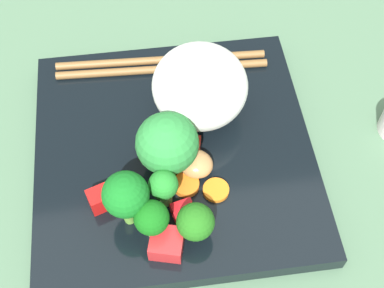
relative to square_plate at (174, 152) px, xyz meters
The scene contains 18 objects.
ground_plane 1.94cm from the square_plate, ahead, with size 110.00×110.00×2.00cm, color #4C7052.
square_plate is the anchor object (origin of this frame).
rice_mound 7.34cm from the square_plate, 142.53° to the left, with size 9.75×9.70×7.98cm, color white.
broccoli_floret_0 5.43cm from the square_plate, 20.09° to the right, with size 6.01×6.01×7.13cm.
broccoli_floret_1 10.41cm from the square_plate, ahead, with size 3.45×3.45×4.49cm.
broccoli_floret_2 7.41cm from the square_plate, 14.83° to the right, with size 2.78×2.78×4.73cm.
broccoli_floret_3 10.45cm from the square_plate, 18.21° to the right, with size 3.17×3.17×5.02cm.
broccoli_floret_4 10.23cm from the square_plate, 34.85° to the right, with size 4.21×4.21×6.63cm.
carrot_slice_0 4.87cm from the square_plate, ahead, with size 2.58×2.58×0.67cm, color orange.
carrot_slice_1 6.46cm from the square_plate, 44.75° to the right, with size 2.27×2.27×0.71cm, color orange.
carrot_slice_2 6.67cm from the square_plate, 31.16° to the left, with size 2.55×2.55×0.48cm, color orange.
pepper_chunk_0 7.93cm from the square_plate, ahead, with size 2.14×2.05×1.24cm, color red.
pepper_chunk_1 9.54cm from the square_plate, 54.13° to the right, with size 2.21×1.82×2.19cm, color red.
pepper_chunk_2 11.05cm from the square_plate, 10.37° to the right, with size 2.93×2.80×1.95cm, color red.
pepper_chunk_3 2.30cm from the square_plate, 62.19° to the left, with size 2.57×2.10×1.31cm, color red.
chicken_piece_0 3.96cm from the square_plate, 32.53° to the left, with size 3.43×3.09×2.10cm, color #B5814C.
chicken_piece_1 3.03cm from the square_plate, 92.61° to the right, with size 2.89×2.52×1.88cm, color #B89242.
chopstick_pair 11.04cm from the square_plate, behind, with size 3.69×23.67×0.87cm.
Camera 1 is at (29.45, -2.39, 47.08)cm, focal length 49.58 mm.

